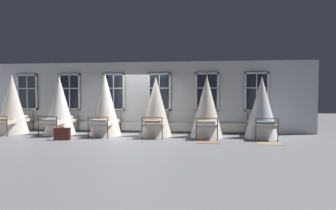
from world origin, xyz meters
The scene contains 12 objects.
ground centered at (0.00, 0.00, 0.00)m, with size 28.10×28.10×0.00m, color slate.
back_wall_with_windows centered at (0.00, 1.28, 1.52)m, with size 15.05×0.10×3.04m, color silver.
window_bank centered at (0.00, 1.16, 0.93)m, with size 11.13×0.10×2.49m.
cot_first centered at (-5.09, 0.14, 1.21)m, with size 1.27×1.85×2.49m.
cot_second centered at (-3.00, 0.15, 1.17)m, with size 1.27×1.84×2.42m.
cot_third centered at (-1.02, 0.09, 1.19)m, with size 1.27×1.85×2.46m.
cot_fourth centered at (1.02, 0.15, 1.13)m, with size 1.27×1.83×2.34m.
cot_fifth centered at (3.01, 0.11, 1.15)m, with size 1.27×1.84×2.37m.
cot_sixth centered at (5.08, 0.16, 1.12)m, with size 1.27×1.83×2.33m.
rug_fifth centered at (3.05, -1.15, 0.01)m, with size 0.80×0.56×0.01m, color brown.
rug_sixth centered at (5.08, -1.15, 0.01)m, with size 0.80×0.56×0.01m, color #8E7A5B.
suitcase_dark centered at (-2.18, -1.23, 0.22)m, with size 0.59×0.31×0.47m.
Camera 1 is at (2.80, -10.80, 1.68)m, focal length 30.04 mm.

